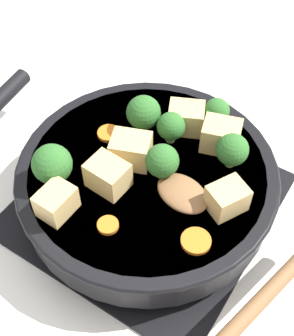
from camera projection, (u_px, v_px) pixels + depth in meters
ground_plane at (147, 204)px, 0.64m from camera, size 2.40×2.40×0.00m
front_burner_grate at (147, 198)px, 0.63m from camera, size 0.31×0.31×0.03m
skillet_pan at (145, 178)px, 0.60m from camera, size 0.44×0.33×0.05m
wooden_spoon at (236, 236)px, 0.51m from camera, size 0.21×0.22×0.02m
tofu_cube_center_large at (108, 175)px, 0.55m from camera, size 0.05×0.04×0.04m
tofu_cube_near_handle at (186, 118)px, 0.61m from camera, size 0.06×0.05×0.04m
tofu_cube_east_chunk at (133, 148)px, 0.57m from camera, size 0.06×0.05×0.04m
tofu_cube_west_chunk at (221, 136)px, 0.59m from camera, size 0.06×0.05×0.04m
tofu_cube_back_piece at (56, 202)px, 0.53m from camera, size 0.03×0.04×0.03m
tofu_cube_front_piece at (225, 201)px, 0.53m from camera, size 0.05×0.05×0.03m
broccoli_floret_near_spoon at (144, 113)px, 0.60m from camera, size 0.04×0.04×0.05m
broccoli_floret_center_top at (217, 111)px, 0.61m from camera, size 0.03×0.03×0.04m
broccoli_floret_east_rim at (52, 164)px, 0.54m from camera, size 0.05×0.05×0.05m
broccoli_floret_west_rim at (164, 159)px, 0.55m from camera, size 0.04×0.04×0.05m
broccoli_floret_north_edge at (232, 150)px, 0.56m from camera, size 0.04×0.04×0.05m
broccoli_floret_south_cluster at (171, 127)px, 0.59m from camera, size 0.04×0.04×0.04m
carrot_slice_orange_thin at (108, 225)px, 0.52m from camera, size 0.02×0.02×0.01m
carrot_slice_near_center at (109, 133)px, 0.61m from camera, size 0.03×0.03×0.01m
carrot_slice_edge_slice at (196, 241)px, 0.51m from camera, size 0.03×0.03×0.01m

